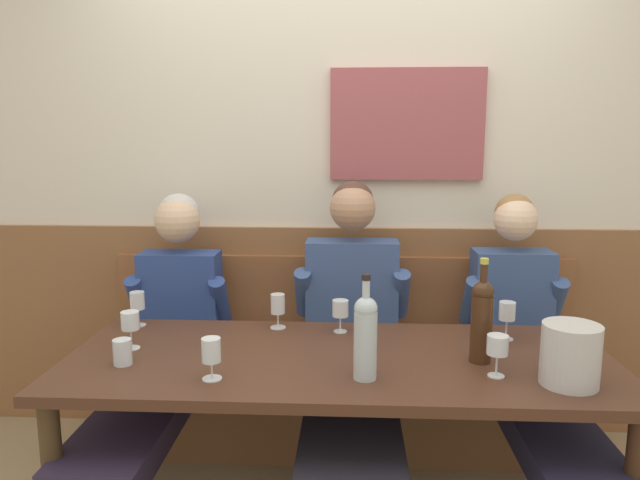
% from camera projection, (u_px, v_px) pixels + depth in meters
% --- Properties ---
extents(room_wall_back, '(6.80, 0.12, 2.80)m').
position_uv_depth(room_wall_back, '(344.00, 165.00, 3.01)').
color(room_wall_back, beige).
rests_on(room_wall_back, ground).
extents(wood_wainscot_panel, '(6.80, 0.03, 1.08)m').
position_uv_depth(wood_wainscot_panel, '(342.00, 329.00, 3.11)').
color(wood_wainscot_panel, brown).
rests_on(wood_wainscot_panel, ground).
extents(wall_bench, '(2.34, 0.42, 0.94)m').
position_uv_depth(wall_bench, '(341.00, 392.00, 2.95)').
color(wall_bench, brown).
rests_on(wall_bench, ground).
extents(dining_table, '(2.04, 0.82, 0.73)m').
position_uv_depth(dining_table, '(339.00, 377.00, 2.21)').
color(dining_table, '#4A2B1D').
rests_on(dining_table, ground).
extents(person_right_seat, '(0.48, 1.26, 1.28)m').
position_uv_depth(person_right_seat, '(159.00, 349.00, 2.56)').
color(person_right_seat, '#2A283B').
rests_on(person_right_seat, ground).
extents(person_center_right_seat, '(0.54, 1.26, 1.34)m').
position_uv_depth(person_center_right_seat, '(352.00, 349.00, 2.52)').
color(person_center_right_seat, '#2E2335').
rests_on(person_center_right_seat, ground).
extents(person_left_seat, '(0.47, 1.25, 1.28)m').
position_uv_depth(person_left_seat, '(531.00, 357.00, 2.49)').
color(person_left_seat, '#28333C').
rests_on(person_left_seat, ground).
extents(ice_bucket, '(0.19, 0.19, 0.21)m').
position_uv_depth(ice_bucket, '(570.00, 355.00, 1.93)').
color(ice_bucket, beige).
rests_on(ice_bucket, dining_table).
extents(wine_bottle_green_tall, '(0.08, 0.08, 0.36)m').
position_uv_depth(wine_bottle_green_tall, '(365.00, 335.00, 1.97)').
color(wine_bottle_green_tall, silver).
rests_on(wine_bottle_green_tall, dining_table).
extents(wine_bottle_clear_water, '(0.08, 0.08, 0.39)m').
position_uv_depth(wine_bottle_clear_water, '(482.00, 318.00, 2.12)').
color(wine_bottle_clear_water, '#3E2313').
rests_on(wine_bottle_clear_water, dining_table).
extents(wine_glass_mid_left, '(0.07, 0.07, 0.16)m').
position_uv_depth(wine_glass_mid_left, '(507.00, 313.00, 2.36)').
color(wine_glass_mid_left, silver).
rests_on(wine_glass_mid_left, dining_table).
extents(wine_glass_near_bucket, '(0.07, 0.07, 0.14)m').
position_uv_depth(wine_glass_near_bucket, '(339.00, 309.00, 2.46)').
color(wine_glass_near_bucket, silver).
rests_on(wine_glass_near_bucket, dining_table).
extents(wine_glass_center_rear, '(0.07, 0.07, 0.15)m').
position_uv_depth(wine_glass_center_rear, '(130.00, 322.00, 2.26)').
color(wine_glass_center_rear, silver).
rests_on(wine_glass_center_rear, dining_table).
extents(wine_glass_mid_right, '(0.06, 0.06, 0.15)m').
position_uv_depth(wine_glass_mid_right, '(137.00, 303.00, 2.54)').
color(wine_glass_mid_right, silver).
rests_on(wine_glass_mid_right, dining_table).
extents(wine_glass_center_front, '(0.07, 0.07, 0.14)m').
position_uv_depth(wine_glass_center_front, '(211.00, 353.00, 1.97)').
color(wine_glass_center_front, silver).
rests_on(wine_glass_center_front, dining_table).
extents(wine_glass_left_end, '(0.07, 0.07, 0.15)m').
position_uv_depth(wine_glass_left_end, '(278.00, 305.00, 2.51)').
color(wine_glass_left_end, silver).
rests_on(wine_glass_left_end, dining_table).
extents(wine_glass_right_end, '(0.07, 0.07, 0.15)m').
position_uv_depth(wine_glass_right_end, '(497.00, 347.00, 1.99)').
color(wine_glass_right_end, silver).
rests_on(wine_glass_right_end, dining_table).
extents(wine_glass_by_bottle, '(0.07, 0.07, 0.13)m').
position_uv_depth(wine_glass_by_bottle, '(483.00, 317.00, 2.38)').
color(wine_glass_by_bottle, silver).
rests_on(wine_glass_by_bottle, dining_table).
extents(water_tumbler_right, '(0.07, 0.07, 0.09)m').
position_uv_depth(water_tumbler_right, '(122.00, 352.00, 2.11)').
color(water_tumbler_right, silver).
rests_on(water_tumbler_right, dining_table).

